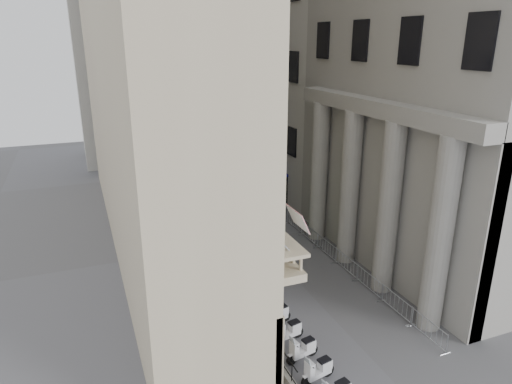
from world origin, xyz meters
TOP-DOWN VIEW (x-y plane):
  - far_building at (0.00, 48.00)m, footprint 22.00×10.00m
  - iron_fence at (-4.30, 18.00)m, footprint 0.30×28.00m
  - blue_awning at (4.15, 26.00)m, footprint 1.60×3.00m
  - flag at (-4.00, 5.00)m, footprint 1.00×1.40m
  - scooter_1 at (-3.02, 4.50)m, footprint 1.48×0.82m
  - scooter_2 at (-3.02, 5.98)m, footprint 1.48×0.82m
  - scooter_3 at (-3.02, 7.46)m, footprint 1.48×0.82m
  - scooter_4 at (-3.02, 8.94)m, footprint 1.48×0.82m
  - scooter_5 at (-3.02, 10.42)m, footprint 1.48×0.82m
  - scooter_6 at (-3.02, 11.89)m, footprint 1.48×0.82m
  - scooter_7 at (-3.02, 13.37)m, footprint 1.48×0.82m
  - scooter_8 at (-3.02, 14.85)m, footprint 1.48×0.82m
  - scooter_9 at (-3.02, 16.33)m, footprint 1.48×0.82m
  - scooter_10 at (-3.02, 17.81)m, footprint 1.48×0.82m
  - scooter_11 at (-3.02, 19.28)m, footprint 1.48×0.82m
  - scooter_12 at (-3.02, 20.76)m, footprint 1.48×0.82m
  - barrier_0 at (3.42, 5.05)m, footprint 0.60×2.40m
  - barrier_1 at (3.42, 7.55)m, footprint 0.60×2.40m
  - barrier_2 at (3.42, 10.05)m, footprint 0.60×2.40m
  - barrier_3 at (3.42, 12.55)m, footprint 0.60×2.40m
  - barrier_4 at (3.42, 15.05)m, footprint 0.60×2.40m
  - barrier_5 at (3.42, 17.55)m, footprint 0.60×2.40m
  - barrier_6 at (3.42, 20.05)m, footprint 0.60×2.40m
  - security_tent at (-2.51, 20.93)m, footprint 4.04×4.04m
  - street_lamp at (-3.93, 26.77)m, footprint 2.42×1.00m
  - info_kiosk at (-4.19, 16.73)m, footprint 0.36×0.91m
  - pedestrian_a at (0.16, 23.90)m, footprint 0.79×0.64m
  - pedestrian_b at (1.88, 27.07)m, footprint 0.97×0.82m
  - pedestrian_c at (0.30, 33.33)m, footprint 0.97×0.66m

SIDE VIEW (x-z plane):
  - iron_fence at x=-4.30m, z-range -0.70..0.70m
  - blue_awning at x=4.15m, z-range -1.50..1.50m
  - flag at x=-4.00m, z-range -4.10..4.10m
  - scooter_1 at x=-3.02m, z-range -0.75..0.75m
  - scooter_2 at x=-3.02m, z-range -0.75..0.75m
  - scooter_3 at x=-3.02m, z-range -0.75..0.75m
  - scooter_4 at x=-3.02m, z-range -0.75..0.75m
  - scooter_5 at x=-3.02m, z-range -0.75..0.75m
  - scooter_6 at x=-3.02m, z-range -0.75..0.75m
  - scooter_7 at x=-3.02m, z-range -0.75..0.75m
  - scooter_8 at x=-3.02m, z-range -0.75..0.75m
  - scooter_9 at x=-3.02m, z-range -0.75..0.75m
  - scooter_10 at x=-3.02m, z-range -0.75..0.75m
  - scooter_11 at x=-3.02m, z-range -0.75..0.75m
  - scooter_12 at x=-3.02m, z-range -0.75..0.75m
  - barrier_0 at x=3.42m, z-range -0.55..0.55m
  - barrier_1 at x=3.42m, z-range -0.55..0.55m
  - barrier_2 at x=3.42m, z-range -0.55..0.55m
  - barrier_3 at x=3.42m, z-range -0.55..0.55m
  - barrier_4 at x=3.42m, z-range -0.55..0.55m
  - barrier_5 at x=3.42m, z-range -0.55..0.55m
  - barrier_6 at x=3.42m, z-range -0.55..0.55m
  - pedestrian_b at x=1.88m, z-range 0.00..1.74m
  - pedestrian_a at x=0.16m, z-range 0.00..1.88m
  - pedestrian_c at x=0.30m, z-range 0.00..1.90m
  - info_kiosk at x=-4.19m, z-range 0.01..1.90m
  - security_tent at x=-2.51m, z-range 1.10..4.39m
  - street_lamp at x=-3.93m, z-range 0.71..8.44m
  - far_building at x=0.00m, z-range 0.00..30.00m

